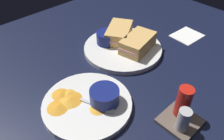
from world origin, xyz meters
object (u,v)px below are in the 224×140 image
sandwich_half_far (119,33)px  condiment_caddy (182,112)px  sandwich_half_near (138,43)px  ramekin_dark_sauce (107,37)px  spoon_by_gravy_ramekin (104,108)px  plate_sandwich_main (123,48)px  spoon_by_dark_ramekin (119,48)px  ramekin_light_gravy (104,96)px  plate_chips_companion (87,104)px

sandwich_half_far → condiment_caddy: (14.02, 35.58, -0.59)cm
sandwich_half_near → sandwich_half_far: bearing=-89.6°
sandwich_half_near → ramekin_dark_sauce: 11.17cm
sandwich_half_near → spoon_by_gravy_ramekin: (26.05, 11.85, -2.04)cm
plate_sandwich_main → spoon_by_dark_ramekin: bearing=3.7°
plate_sandwich_main → sandwich_half_near: 6.04cm
sandwich_half_near → spoon_by_gravy_ramekin: bearing=24.5°
spoon_by_dark_ramekin → ramekin_light_gravy: size_ratio=1.28×
plate_sandwich_main → sandwich_half_near: size_ratio=1.87×
ramekin_dark_sauce → condiment_caddy: bearing=75.9°
plate_chips_companion → condiment_caddy: condiment_caddy is taller
sandwich_half_near → ramekin_dark_sauce: sandwich_half_near is taller
sandwich_half_far → ramekin_dark_sauce: sandwich_half_far is taller
spoon_by_gravy_ramekin → spoon_by_dark_ramekin: bearing=-142.7°
plate_sandwich_main → condiment_caddy: 33.27cm
ramekin_light_gravy → condiment_caddy: (-10.16, 16.57, -0.37)cm
sandwich_half_far → spoon_by_gravy_ramekin: (25.99, 20.73, -2.04)cm
plate_sandwich_main → condiment_caddy: condiment_caddy is taller
sandwich_half_near → ramekin_light_gravy: size_ratio=1.88×
sandwich_half_near → spoon_by_dark_ramekin: 6.78cm
ramekin_light_gravy → sandwich_half_far: bearing=-141.8°
sandwich_half_far → spoon_by_gravy_ramekin: size_ratio=1.54×
spoon_by_gravy_ramekin → condiment_caddy: (-11.97, 14.85, 1.44)cm
ramekin_dark_sauce → spoon_by_gravy_ramekin: ramekin_dark_sauce is taller
ramekin_dark_sauce → plate_chips_companion: size_ratio=0.32×
plate_sandwich_main → spoon_by_gravy_ramekin: 28.57cm
spoon_by_dark_ramekin → spoon_by_gravy_ramekin: same height
plate_chips_companion → spoon_by_gravy_ramekin: 5.11cm
plate_sandwich_main → spoon_by_dark_ramekin: size_ratio=2.74×
sandwich_half_near → condiment_caddy: (14.07, 26.69, -0.59)cm
sandwich_half_far → ramekin_dark_sauce: 4.90cm
spoon_by_dark_ramekin → condiment_caddy: size_ratio=1.04×
spoon_by_dark_ramekin → plate_chips_companion: bearing=26.6°
ramekin_dark_sauce → ramekin_light_gravy: size_ratio=0.97×
spoon_by_dark_ramekin → condiment_caddy: (9.22, 30.97, 1.44)cm
ramekin_light_gravy → spoon_by_gravy_ramekin: (1.82, 1.72, -1.81)cm
sandwich_half_near → sandwich_half_far: 8.88cm
sandwich_half_far → spoon_by_gravy_ramekin: sandwich_half_far is taller
spoon_by_dark_ramekin → ramekin_light_gravy: ramekin_light_gravy is taller
spoon_by_gravy_ramekin → condiment_caddy: 19.13cm
sandwich_half_far → plate_chips_companion: sandwich_half_far is taller
plate_chips_companion → ramekin_light_gravy: bearing=140.2°
sandwich_half_far → spoon_by_dark_ramekin: 6.95cm
plate_chips_companion → condiment_caddy: 23.98cm
plate_sandwich_main → ramekin_light_gravy: ramekin_light_gravy is taller
sandwich_half_far → spoon_by_dark_ramekin: sandwich_half_far is taller
sandwich_half_near → spoon_by_gravy_ramekin: sandwich_half_near is taller
sandwich_half_near → plate_chips_companion: sandwich_half_near is taller
plate_chips_companion → spoon_by_gravy_ramekin: bearing=110.2°
ramekin_light_gravy → spoon_by_gravy_ramekin: bearing=43.5°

